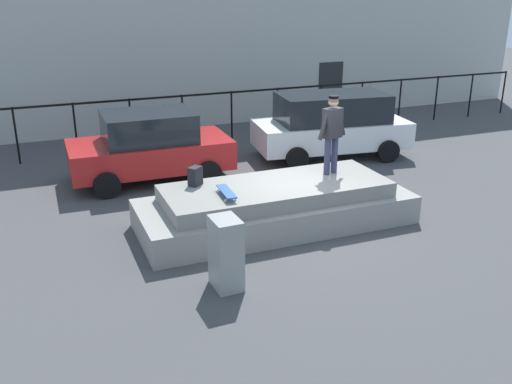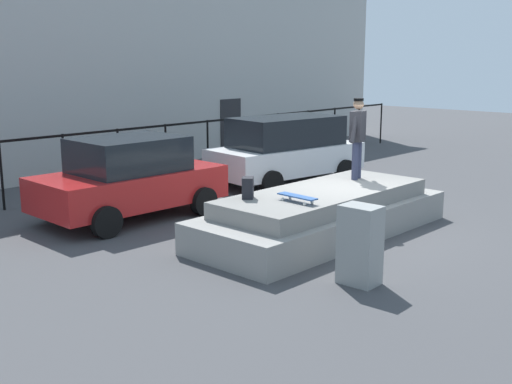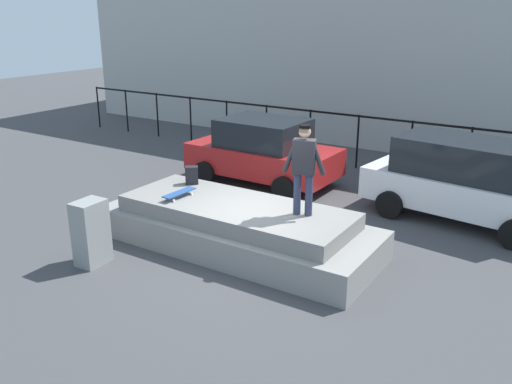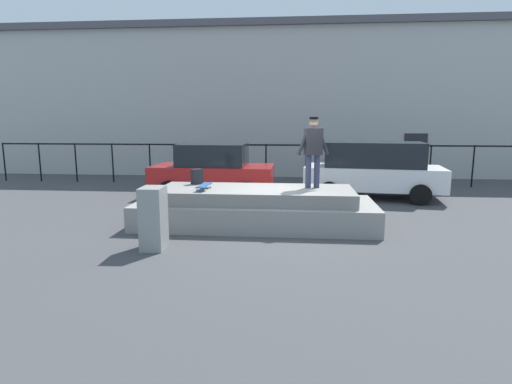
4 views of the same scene
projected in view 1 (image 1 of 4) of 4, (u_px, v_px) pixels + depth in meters
name	position (u px, v px, depth m)	size (l,w,h in m)	color
ground_plane	(303.00, 222.00, 12.32)	(60.00, 60.00, 0.00)	#424244
concrete_ledge	(276.00, 206.00, 12.05)	(5.77, 2.21, 0.91)	gray
skateboarder	(332.00, 130.00, 12.19)	(0.80, 0.35, 1.71)	#2D334C
skateboard	(227.00, 192.00, 11.15)	(0.26, 0.83, 0.12)	#264C8C
backpack	(195.00, 176.00, 11.74)	(0.28, 0.20, 0.39)	black
car_red_sedan_near	(150.00, 146.00, 14.65)	(4.10, 2.25, 1.78)	#B21E1E
car_white_hatchback_mid	(332.00, 124.00, 16.58)	(4.62, 2.55, 1.86)	white
utility_box	(226.00, 253.00, 9.50)	(0.44, 0.60, 1.25)	gray
fence_row	(207.00, 109.00, 17.81)	(24.06, 0.06, 1.63)	black
warehouse_building	(156.00, 18.00, 22.61)	(28.84, 8.69, 6.94)	#B2B2AD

